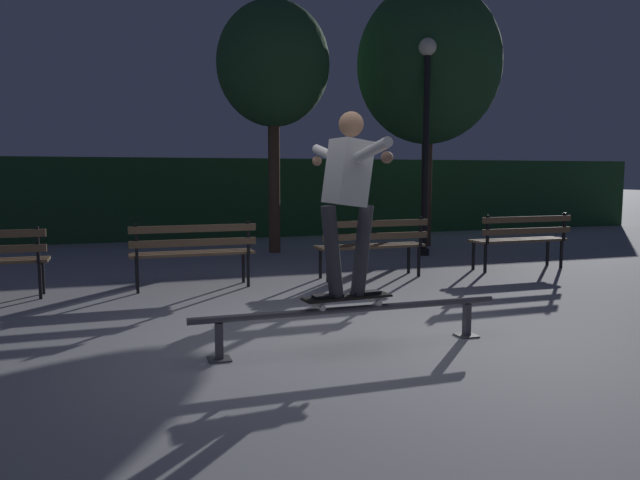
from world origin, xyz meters
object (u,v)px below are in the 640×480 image
Objects in this scene: grind_rail at (352,315)px; skateboarder at (348,188)px; tree_behind_benches at (273,65)px; skateboard at (347,298)px; tree_far_right at (429,65)px; park_bench_right_center at (373,241)px; park_bench_rightmost at (522,236)px; lamp_post_right at (426,119)px; park_bench_left_center at (193,248)px.

grind_rail is 1.78× the size of skateboarder.
grind_rail is at bearing -98.15° from tree_behind_benches.
skateboard is 8.31m from tree_far_right.
skateboarder is 0.29× the size of tree_far_right.
grind_rail is 1.73× the size of park_bench_right_center.
tree_far_right is at bearing 51.44° from park_bench_right_center.
park_bench_right_center is at bearing 180.00° from park_bench_rightmost.
tree_behind_benches is 3.00m from lamp_post_right.
skateboard is 0.50× the size of park_bench_left_center.
grind_rail is 1.73× the size of park_bench_rightmost.
skateboard is 0.50× the size of park_bench_right_center.
skateboard is 0.20× the size of lamp_post_right.
park_bench_rightmost is at bearing -46.15° from tree_behind_benches.
park_bench_left_center is at bearing 106.82° from skateboarder.
tree_far_right reaches higher than lamp_post_right.
skateboarder is (0.00, 0.00, 0.94)m from skateboard.
tree_far_right is 1.36× the size of lamp_post_right.
grind_rail is 6.53m from lamp_post_right.
park_bench_rightmost reaches higher than grind_rail.
tree_far_right is at bearing 56.81° from skateboarder.
park_bench_rightmost is at bearing 37.32° from skateboarder.
tree_far_right is (4.19, 6.40, 2.31)m from skateboarder.
tree_behind_benches is (-0.62, 3.27, 2.96)m from park_bench_right_center.
park_bench_left_center is (-0.98, 3.13, 0.25)m from grind_rail.
tree_behind_benches is (0.96, 6.40, 3.06)m from skateboard.
skateboard is 6.50m from lamp_post_right.
park_bench_left_center is at bearing -155.78° from lamp_post_right.
skateboard is 0.94m from skateboarder.
tree_far_right reaches higher than skateboarder.
tree_far_right is (2.61, 3.27, 3.15)m from park_bench_right_center.
tree_far_right is (0.09, 3.27, 3.15)m from park_bench_rightmost.
park_bench_rightmost is 2.85m from lamp_post_right.
park_bench_left_center is at bearing 180.00° from park_bench_right_center.
park_bench_right_center and park_bench_rightmost have the same top height.
grind_rail is 1.09m from skateboarder.
lamp_post_right is at bearing -27.29° from tree_behind_benches.
park_bench_rightmost is (2.52, 0.00, 0.00)m from park_bench_right_center.
park_bench_left_center is 5.05m from park_bench_rightmost.
park_bench_right_center is 2.52m from park_bench_rightmost.
skateboard is at bearing -180.00° from grind_rail.
park_bench_left_center is 1.00× the size of park_bench_right_center.
park_bench_left_center is at bearing -147.47° from tree_far_right.
skateboard is at bearing -123.21° from tree_far_right.
skateboard is at bearing -98.52° from tree_behind_benches.
skateboard is (-0.04, -0.00, 0.15)m from grind_rail.
tree_behind_benches reaches higher than park_bench_left_center.
park_bench_right_center is at bearing -128.56° from tree_far_right.
lamp_post_right reaches higher than park_bench_rightmost.
tree_behind_benches is (0.92, 6.40, 3.22)m from grind_rail.
skateboarder is at bearing -123.19° from tree_far_right.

